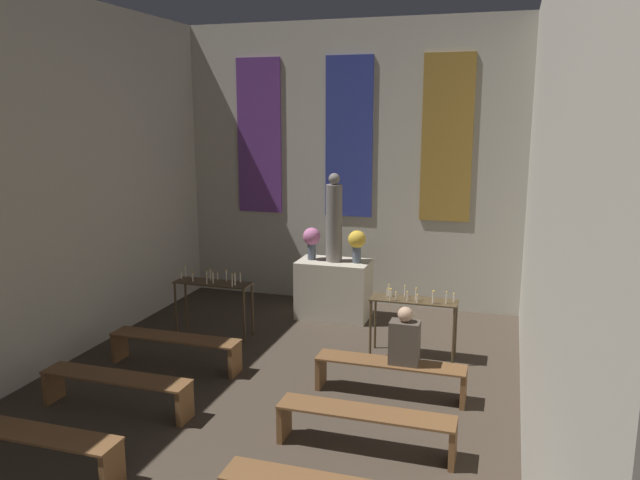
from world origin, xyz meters
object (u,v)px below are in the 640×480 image
object	(u,v)px
pew_third_left	(116,385)
candle_rack_right	(414,308)
flower_vase_left	(312,239)
pew_third_right	(365,422)
pew_back_right	(390,371)
statue	(334,220)
pew_back_left	(175,345)
altar	(334,289)
flower_vase_right	(357,242)
person_seated	(405,339)
candle_rack_left	(213,290)
pew_second_left	(32,443)

from	to	relation	value
pew_third_left	candle_rack_right	bearing A→B (deg)	41.22
flower_vase_left	candle_rack_right	bearing A→B (deg)	-35.15
pew_third_right	pew_back_right	distance (m)	1.35
statue	pew_third_left	world-z (taller)	statue
flower_vase_left	candle_rack_right	distance (m)	2.48
flower_vase_left	pew_back_left	size ratio (longest dim) A/B	0.30
altar	pew_back_left	xyz separation A→B (m)	(-1.49, -2.71, -0.17)
flower_vase_right	pew_third_left	size ratio (longest dim) A/B	0.30
pew_back_right	altar	bearing A→B (deg)	118.85
flower_vase_right	pew_back_right	bearing A→B (deg)	-67.92
pew_third_right	person_seated	distance (m)	1.43
person_seated	candle_rack_left	bearing A→B (deg)	157.55
flower_vase_left	flower_vase_right	xyz separation A→B (m)	(0.79, 0.00, 0.00)
flower_vase_right	person_seated	distance (m)	3.05
candle_rack_right	pew_back_left	world-z (taller)	candle_rack_right
statue	flower_vase_right	distance (m)	0.52
flower_vase_left	pew_back_left	bearing A→B (deg)	-112.08
altar	person_seated	size ratio (longest dim) A/B	1.68
flower_vase_right	pew_second_left	bearing A→B (deg)	-109.21
candle_rack_right	pew_third_left	distance (m)	4.09
statue	altar	bearing A→B (deg)	0.00
altar	candle_rack_right	world-z (taller)	candle_rack_right
statue	flower_vase_right	size ratio (longest dim) A/B	2.70
pew_back_right	person_seated	distance (m)	0.46
pew_third_right	person_seated	world-z (taller)	person_seated
pew_second_left	pew_third_right	world-z (taller)	same
pew_back_right	pew_third_right	bearing A→B (deg)	-90.00
pew_back_right	flower_vase_right	bearing A→B (deg)	112.08
candle_rack_right	pew_third_left	world-z (taller)	candle_rack_right
pew_third_right	statue	bearing A→B (deg)	110.18
statue	candle_rack_right	distance (m)	2.30
pew_third_left	pew_third_right	size ratio (longest dim) A/B	1.00
candle_rack_left	pew_second_left	xyz separation A→B (m)	(0.08, -4.04, -0.40)
statue	person_seated	size ratio (longest dim) A/B	2.07
altar	pew_third_right	bearing A→B (deg)	-69.82
altar	flower_vase_right	xyz separation A→B (m)	(0.39, 0.00, 0.85)
pew_third_left	candle_rack_left	bearing A→B (deg)	91.64
candle_rack_left	pew_back_right	size ratio (longest dim) A/B	0.66
flower_vase_left	pew_second_left	world-z (taller)	flower_vase_left
flower_vase_right	pew_second_left	xyz separation A→B (m)	(-1.89, -5.41, -1.02)
flower_vase_right	pew_back_right	world-z (taller)	flower_vase_right
candle_rack_left	person_seated	xyz separation A→B (m)	(3.23, -1.33, 0.03)
pew_third_left	pew_back_right	distance (m)	3.28
pew_third_right	flower_vase_left	bearing A→B (deg)	114.91
altar	person_seated	bearing A→B (deg)	-58.49
altar	flower_vase_right	size ratio (longest dim) A/B	2.20
statue	person_seated	xyz separation A→B (m)	(1.66, -2.71, -0.93)
flower_vase_left	pew_second_left	xyz separation A→B (m)	(-1.10, -5.41, -1.02)
flower_vase_left	pew_back_left	world-z (taller)	flower_vase_left
statue	pew_third_right	size ratio (longest dim) A/B	0.80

